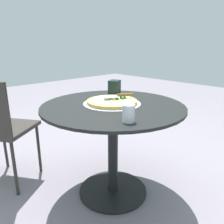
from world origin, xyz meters
The scene contains 6 objects.
ground_plane centered at (0.00, 0.00, 0.00)m, with size 10.00×10.00×0.00m, color gray.
patio_table centered at (0.00, 0.00, 0.51)m, with size 0.98×0.98×0.69m.
pizza_on_tray centered at (-0.01, -0.02, 0.70)m, with size 0.40×0.40×0.05m.
pizza_server centered at (-0.06, -0.01, 0.74)m, with size 0.20×0.16×0.02m.
drinking_cup centered at (0.18, 0.31, 0.74)m, with size 0.07×0.07×0.09m, color silver.
napkin_dispenser centered at (-0.21, -0.20, 0.75)m, with size 0.09×0.08×0.12m, color black.
Camera 1 is at (1.03, 1.06, 1.09)m, focal length 35.97 mm.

